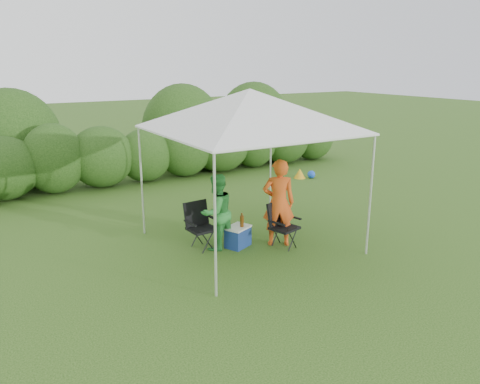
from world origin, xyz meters
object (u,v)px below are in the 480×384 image
cooler (238,236)px  canopy (250,110)px  chair_left (200,222)px  chair_right (281,222)px  man (279,203)px  woman (217,212)px

cooler → canopy: bearing=-15.8°
chair_left → canopy: bearing=-22.1°
chair_left → cooler: bearing=-32.1°
chair_right → man: 0.35m
canopy → chair_left: size_ratio=3.67×
man → woman: size_ratio=1.17×
cooler → woman: bearing=137.5°
canopy → woman: 1.88m
chair_right → woman: 1.19m
cooler → chair_left: bearing=127.7°
chair_right → chair_left: (-1.31, 0.70, 0.01)m
chair_right → man: man is taller
canopy → man: bearing=-37.8°
canopy → chair_right: canopy is taller
man → cooler: (-0.69, 0.29, -0.61)m
chair_right → cooler: chair_right is taller
chair_left → cooler: 0.75m
man → woman: (-1.06, 0.41, -0.12)m
canopy → chair_left: 2.19m
man → chair_left: bearing=3.3°
man → chair_right: bearing=123.1°
chair_right → woman: (-1.06, 0.50, 0.23)m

